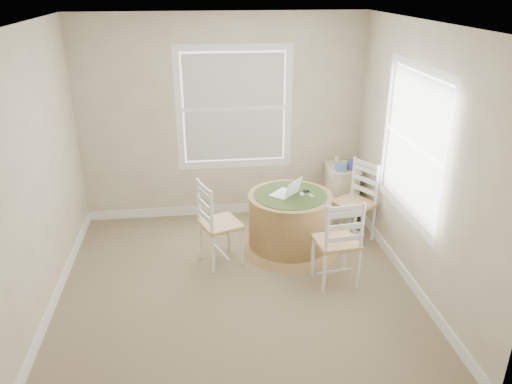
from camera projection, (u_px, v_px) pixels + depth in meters
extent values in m
cube|color=#887956|center=(237.00, 288.00, 5.18)|extent=(3.60, 3.60, 0.02)
cube|color=white|center=(232.00, 22.00, 4.14)|extent=(3.60, 3.60, 0.02)
cube|color=beige|center=(222.00, 120.00, 6.31)|extent=(3.60, 0.02, 2.60)
cube|color=beige|center=(260.00, 275.00, 3.01)|extent=(3.60, 0.02, 2.60)
cube|color=beige|center=(33.00, 179.00, 4.45)|extent=(0.02, 3.60, 2.60)
cube|color=beige|center=(419.00, 162.00, 4.86)|extent=(0.02, 3.60, 2.60)
cube|color=white|center=(225.00, 209.00, 6.78)|extent=(3.60, 0.02, 0.12)
cube|color=white|center=(57.00, 295.00, 4.94)|extent=(0.02, 3.60, 0.12)
cube|color=white|center=(403.00, 270.00, 5.35)|extent=(0.02, 3.60, 0.12)
cylinder|color=#9F7E47|center=(289.00, 220.00, 5.77)|extent=(0.95, 0.95, 0.61)
cone|color=#9F7E47|center=(289.00, 245.00, 5.91)|extent=(1.15, 1.15, 0.07)
cylinder|color=#9F7E47|center=(290.00, 196.00, 5.66)|extent=(0.97, 0.97, 0.03)
cylinder|color=#3B5324|center=(290.00, 195.00, 5.65)|extent=(0.83, 0.83, 0.01)
cone|color=#3B5324|center=(290.00, 200.00, 5.67)|extent=(0.93, 0.93, 0.10)
cube|color=white|center=(284.00, 194.00, 5.68)|extent=(0.35, 0.36, 0.02)
cube|color=silver|center=(284.00, 193.00, 5.67)|extent=(0.25, 0.26, 0.00)
cube|color=black|center=(294.00, 188.00, 5.57)|extent=(0.24, 0.26, 0.19)
ellipsoid|color=white|center=(301.00, 194.00, 5.66)|extent=(0.08, 0.10, 0.03)
cube|color=#B7BABF|center=(311.00, 196.00, 5.63)|extent=(0.07, 0.10, 0.02)
cube|color=black|center=(306.00, 192.00, 5.73)|extent=(0.07, 0.07, 0.02)
cube|color=beige|center=(341.00, 192.00, 6.61)|extent=(0.38, 0.51, 0.67)
cube|color=beige|center=(342.00, 168.00, 6.47)|extent=(0.42, 0.54, 0.02)
cube|color=beige|center=(327.00, 206.00, 6.68)|extent=(0.03, 0.42, 0.14)
cube|color=beige|center=(328.00, 192.00, 6.60)|extent=(0.03, 0.42, 0.14)
cube|color=beige|center=(329.00, 178.00, 6.52)|extent=(0.03, 0.42, 0.14)
cube|color=#5576C2|center=(341.00, 167.00, 6.34)|extent=(0.13, 0.13, 0.10)
cube|color=#CED94C|center=(347.00, 163.00, 6.51)|extent=(0.15, 0.11, 0.06)
cube|color=#3544A1|center=(350.00, 165.00, 6.37)|extent=(0.08, 0.08, 0.12)
cylinder|color=beige|center=(337.00, 160.00, 6.57)|extent=(0.07, 0.07, 0.09)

